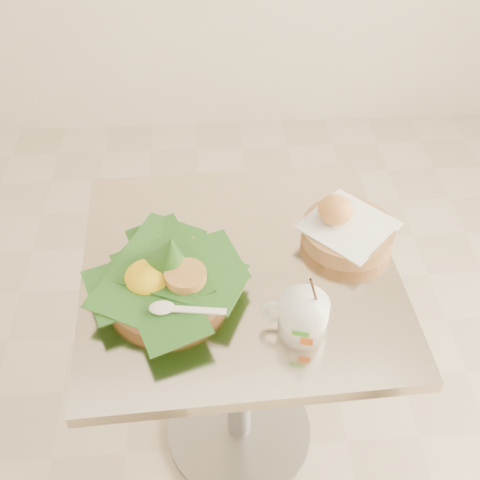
{
  "coord_description": "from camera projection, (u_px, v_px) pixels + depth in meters",
  "views": [
    {
      "loc": [
        0.07,
        -0.89,
        1.72
      ],
      "look_at": [
        0.12,
        0.06,
        0.82
      ],
      "focal_mm": 45.0,
      "sensor_mm": 36.0,
      "label": 1
    }
  ],
  "objects": [
    {
      "name": "bread_basket",
      "position": [
        346.0,
        228.0,
        1.39
      ],
      "size": [
        0.26,
        0.26,
        0.11
      ],
      "rotation": [
        0.0,
        0.0,
        0.01
      ],
      "color": "#AC7F49",
      "rests_on": "cafe_table"
    },
    {
      "name": "cafe_table",
      "position": [
        239.0,
        326.0,
        1.5
      ],
      "size": [
        0.73,
        0.73,
        0.75
      ],
      "rotation": [
        0.0,
        0.0,
        0.05
      ],
      "color": "gray",
      "rests_on": "floor"
    },
    {
      "name": "coffee_mug",
      "position": [
        302.0,
        316.0,
        1.19
      ],
      "size": [
        0.14,
        0.1,
        0.17
      ],
      "rotation": [
        0.0,
        0.0,
        -0.25
      ],
      "color": "white",
      "rests_on": "cafe_table"
    },
    {
      "name": "floor",
      "position": [
        201.0,
        449.0,
        1.83
      ],
      "size": [
        3.6,
        3.6,
        0.0
      ],
      "primitive_type": "plane",
      "color": "beige",
      "rests_on": "ground"
    },
    {
      "name": "rice_basket",
      "position": [
        166.0,
        276.0,
        1.27
      ],
      "size": [
        0.33,
        0.33,
        0.17
      ],
      "rotation": [
        0.0,
        0.0,
        0.18
      ],
      "color": "#AC7F49",
      "rests_on": "cafe_table"
    }
  ]
}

